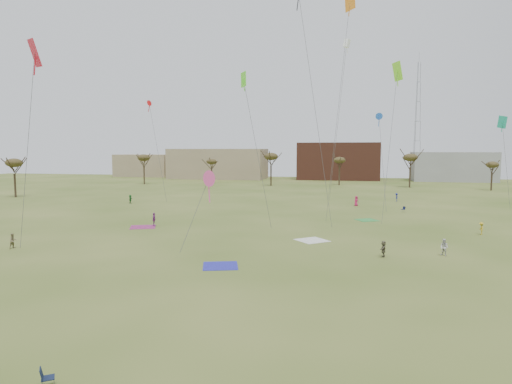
# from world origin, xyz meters

# --- Properties ---
(ground) EXTENTS (260.00, 260.00, 0.00)m
(ground) POSITION_xyz_m (0.00, 0.00, 0.00)
(ground) COLOR #3C541A
(ground) RESTS_ON ground
(spectator_fore_b) EXTENTS (0.80, 0.89, 1.50)m
(spectator_fore_b) POSITION_xyz_m (-23.20, 6.32, 0.75)
(spectator_fore_b) COLOR #817452
(spectator_fore_b) RESTS_ON ground
(spectator_fore_c) EXTENTS (0.68, 1.44, 1.49)m
(spectator_fore_c) POSITION_xyz_m (12.15, 10.21, 0.74)
(spectator_fore_c) COLOR brown
(spectator_fore_c) RESTS_ON ground
(flyer_mid_b) EXTENTS (0.60, 0.97, 1.43)m
(flyer_mid_b) POSITION_xyz_m (23.83, 23.69, 0.72)
(flyer_mid_b) COLOR gold
(flyer_mid_b) RESTS_ON ground
(spectator_mid_d) EXTENTS (0.83, 1.10, 1.73)m
(spectator_mid_d) POSITION_xyz_m (-15.14, 21.14, 0.87)
(spectator_mid_d) COLOR #8D3A8C
(spectator_mid_d) RESTS_ON ground
(spectator_mid_e) EXTENTS (0.96, 0.95, 1.57)m
(spectator_mid_e) POSITION_xyz_m (17.60, 11.78, 0.78)
(spectator_mid_e) COLOR silver
(spectator_mid_e) RESTS_ON ground
(flyer_far_a) EXTENTS (0.80, 1.50, 1.55)m
(flyer_far_a) POSITION_xyz_m (-29.93, 43.20, 0.77)
(flyer_far_a) COLOR #236B2C
(flyer_far_a) RESTS_ON ground
(flyer_far_b) EXTENTS (1.00, 0.98, 1.73)m
(flyer_far_b) POSITION_xyz_m (10.13, 47.80, 0.87)
(flyer_far_b) COLOR #C8225C
(flyer_far_b) RESTS_ON ground
(flyer_far_c) EXTENTS (0.59, 1.01, 1.54)m
(flyer_far_c) POSITION_xyz_m (17.61, 56.47, 0.77)
(flyer_far_c) COLOR navy
(flyer_far_c) RESTS_ON ground
(blanket_blue) EXTENTS (3.57, 3.57, 0.03)m
(blanket_blue) POSITION_xyz_m (-1.36, 4.08, 0.00)
(blanket_blue) COLOR #282AB0
(blanket_blue) RESTS_ON ground
(blanket_cream) EXTENTS (4.12, 4.12, 0.03)m
(blanket_cream) POSITION_xyz_m (5.21, 16.29, 0.00)
(blanket_cream) COLOR white
(blanket_cream) RESTS_ON ground
(blanket_plum) EXTENTS (4.02, 4.02, 0.03)m
(blanket_plum) POSITION_xyz_m (-16.28, 20.30, 0.00)
(blanket_plum) COLOR #922C68
(blanket_plum) RESTS_ON ground
(blanket_olive) EXTENTS (3.63, 3.63, 0.03)m
(blanket_olive) POSITION_xyz_m (11.41, 31.86, 0.00)
(blanket_olive) COLOR green
(blanket_olive) RESTS_ON ground
(camp_chair_center) EXTENTS (0.73, 0.72, 0.87)m
(camp_chair_center) POSITION_xyz_m (-2.74, -15.89, 0.26)
(camp_chair_center) COLOR #121C33
(camp_chair_center) RESTS_ON ground
(camp_chair_right) EXTENTS (0.74, 0.73, 0.87)m
(camp_chair_right) POSITION_xyz_m (17.20, 41.36, 0.26)
(camp_chair_right) COLOR #141938
(camp_chair_right) RESTS_ON ground
(kites_aloft) EXTENTS (69.17, 52.80, 27.20)m
(kites_aloft) POSITION_xyz_m (2.73, 23.95, 21.30)
(kites_aloft) COLOR red
(kites_aloft) RESTS_ON ground
(tree_line) EXTENTS (117.44, 49.32, 8.91)m
(tree_line) POSITION_xyz_m (-2.85, 79.12, 7.09)
(tree_line) COLOR #3A2B1E
(tree_line) RESTS_ON ground
(building_tan) EXTENTS (32.00, 14.00, 10.00)m
(building_tan) POSITION_xyz_m (-35.00, 115.00, 5.00)
(building_tan) COLOR #937F60
(building_tan) RESTS_ON ground
(building_brick) EXTENTS (26.00, 16.00, 12.00)m
(building_brick) POSITION_xyz_m (5.00, 120.00, 6.00)
(building_brick) COLOR brown
(building_brick) RESTS_ON ground
(building_grey) EXTENTS (24.00, 12.00, 9.00)m
(building_grey) POSITION_xyz_m (40.00, 118.00, 4.50)
(building_grey) COLOR gray
(building_grey) RESTS_ON ground
(building_tan_west) EXTENTS (20.00, 12.00, 8.00)m
(building_tan_west) POSITION_xyz_m (-65.00, 122.00, 4.00)
(building_tan_west) COLOR #937F60
(building_tan_west) RESTS_ON ground
(radio_tower) EXTENTS (1.51, 1.72, 41.00)m
(radio_tower) POSITION_xyz_m (30.00, 125.00, 19.21)
(radio_tower) COLOR #9EA3A8
(radio_tower) RESTS_ON ground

